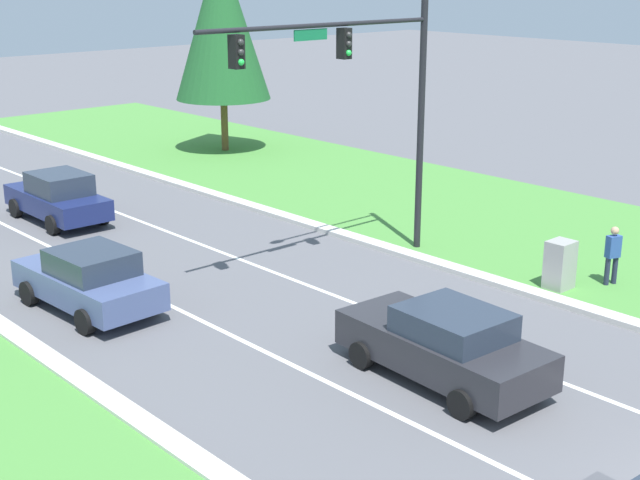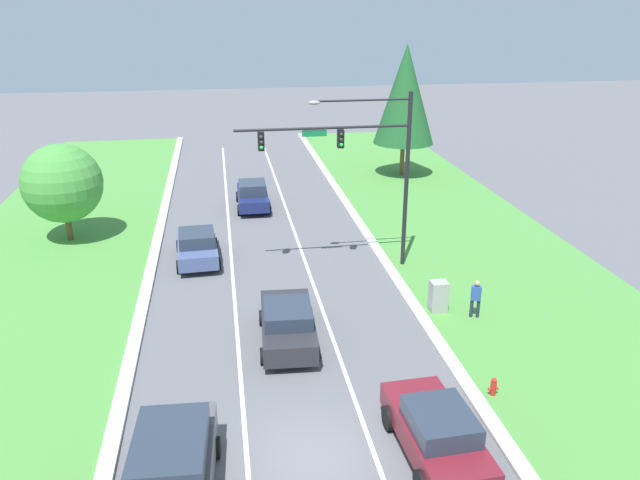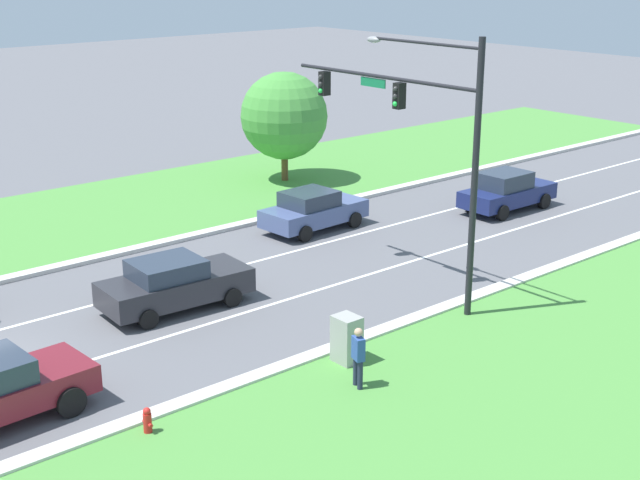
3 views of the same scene
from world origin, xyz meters
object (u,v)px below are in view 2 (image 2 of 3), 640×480
at_px(traffic_signal_mast, 361,156).
at_px(navy_sedan, 253,195).
at_px(slate_blue_sedan, 197,246).
at_px(fire_hydrant, 493,388).
at_px(conifer_near_right_tree, 405,94).
at_px(utility_cabinet, 438,297).
at_px(burgundy_sedan, 437,432).
at_px(pedestrian, 476,298).
at_px(charcoal_sedan, 288,323).
at_px(oak_near_left_tree, 62,183).
at_px(graphite_suv, 172,466).

relative_size(traffic_signal_mast, navy_sedan, 1.83).
xyz_separation_m(slate_blue_sedan, fire_hydrant, (9.71, -13.08, -0.46)).
bearing_deg(conifer_near_right_tree, utility_cabinet, -102.28).
bearing_deg(burgundy_sedan, utility_cabinet, 67.66).
distance_m(slate_blue_sedan, pedestrian, 13.70).
xyz_separation_m(charcoal_sedan, conifer_near_right_tree, (10.98, 22.50, 5.10)).
distance_m(charcoal_sedan, utility_cabinet, 6.56).
xyz_separation_m(burgundy_sedan, slate_blue_sedan, (-6.90, 15.52, -0.04)).
xyz_separation_m(traffic_signal_mast, fire_hydrant, (2.07, -10.94, -5.20)).
bearing_deg(oak_near_left_tree, charcoal_sedan, -50.40).
bearing_deg(traffic_signal_mast, oak_near_left_tree, 157.19).
height_order(graphite_suv, burgundy_sedan, graphite_suv).
distance_m(charcoal_sedan, slate_blue_sedan, 9.24).
bearing_deg(traffic_signal_mast, fire_hydrant, -79.30).
relative_size(charcoal_sedan, navy_sedan, 1.04).
xyz_separation_m(fire_hydrant, conifer_near_right_tree, (4.78, 27.03, 5.57)).
relative_size(traffic_signal_mast, graphite_suv, 1.77).
relative_size(slate_blue_sedan, oak_near_left_tree, 0.84).
relative_size(slate_blue_sedan, fire_hydrant, 6.34).
xyz_separation_m(graphite_suv, pedestrian, (11.47, 8.03, -0.06)).
relative_size(traffic_signal_mast, slate_blue_sedan, 1.88).
height_order(graphite_suv, fire_hydrant, graphite_suv).
bearing_deg(conifer_near_right_tree, fire_hydrant, -100.03).
bearing_deg(navy_sedan, fire_hydrant, -72.39).
bearing_deg(pedestrian, slate_blue_sedan, -17.18).
distance_m(graphite_suv, slate_blue_sedan, 15.93).
distance_m(navy_sedan, oak_near_left_tree, 11.12).
bearing_deg(slate_blue_sedan, oak_near_left_tree, 147.13).
relative_size(burgundy_sedan, slate_blue_sedan, 1.04).
bearing_deg(charcoal_sedan, navy_sedan, 94.38).
relative_size(navy_sedan, conifer_near_right_tree, 0.49).
distance_m(burgundy_sedan, navy_sedan, 23.90).
xyz_separation_m(navy_sedan, oak_near_left_tree, (-10.04, -4.15, 2.35)).
distance_m(burgundy_sedan, oak_near_left_tree, 23.94).
distance_m(burgundy_sedan, utility_cabinet, 8.92).
distance_m(traffic_signal_mast, slate_blue_sedan, 9.24).
height_order(navy_sedan, oak_near_left_tree, oak_near_left_tree).
height_order(navy_sedan, utility_cabinet, navy_sedan).
bearing_deg(oak_near_left_tree, navy_sedan, 22.46).
bearing_deg(navy_sedan, slate_blue_sedan, -111.09).
bearing_deg(slate_blue_sedan, pedestrian, -38.05).
bearing_deg(fire_hydrant, conifer_near_right_tree, 79.97).
distance_m(traffic_signal_mast, charcoal_sedan, 8.97).
relative_size(graphite_suv, fire_hydrant, 6.74).
height_order(traffic_signal_mast, conifer_near_right_tree, conifer_near_right_tree).
distance_m(navy_sedan, fire_hydrant, 22.15).
height_order(burgundy_sedan, utility_cabinet, burgundy_sedan).
xyz_separation_m(burgundy_sedan, pedestrian, (4.29, 7.63, 0.09)).
bearing_deg(navy_sedan, conifer_near_right_tree, 27.97).
bearing_deg(graphite_suv, slate_blue_sedan, 92.19).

